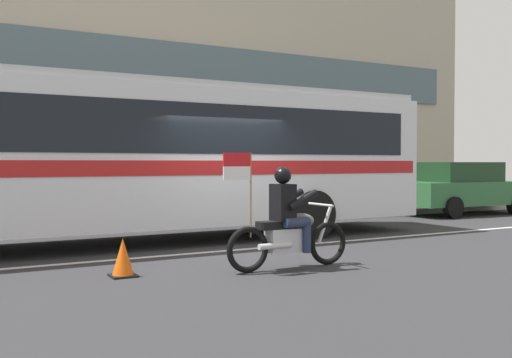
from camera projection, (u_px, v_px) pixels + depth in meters
name	position (u px, v px, depth m)	size (l,w,h in m)	color
ground_plane	(226.00, 246.00, 11.45)	(60.00, 60.00, 0.00)	#2B2B2D
sidewalk_curb	(144.00, 220.00, 15.90)	(28.00, 3.80, 0.15)	#B7B2A8
lane_center_stripe	(241.00, 249.00, 10.92)	(26.60, 0.14, 0.01)	silver
transit_bus	(130.00, 150.00, 11.68)	(13.16, 2.72, 3.22)	silver
motorcycle_with_rider	(288.00, 225.00, 8.95)	(2.20, 0.64, 1.78)	black
parked_sedan_curbside	(463.00, 187.00, 18.30)	(4.51, 1.95, 1.64)	#2D6638
fire_hydrant	(337.00, 200.00, 17.35)	(0.22, 0.30, 0.75)	red
traffic_cone	(123.00, 259.00, 8.34)	(0.36, 0.36, 0.55)	#EA590F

